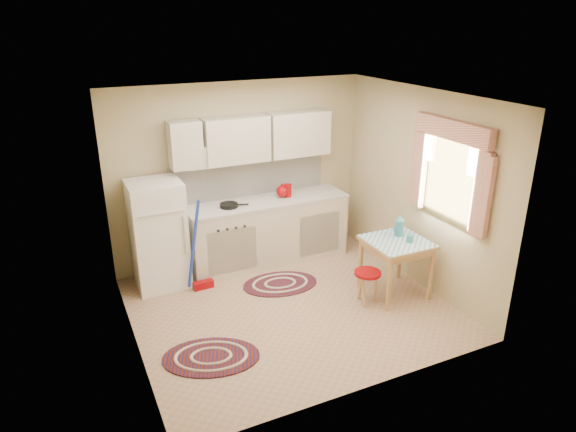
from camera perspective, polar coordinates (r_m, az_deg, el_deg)
The scene contains 14 objects.
room_shell at distance 5.89m, azimuth 0.61°, elevation 4.71°, with size 3.64×3.60×2.52m.
fridge at distance 6.70m, azimuth -14.21°, elevation -2.02°, with size 0.65×0.60×1.40m, color white.
broom at distance 6.51m, azimuth -9.67°, elevation -3.30°, with size 0.28×0.12×1.20m, color #1B39AE, non-canonical shape.
base_cabinets at distance 7.24m, azimuth -2.29°, elevation -1.78°, with size 2.25×0.60×0.88m, color beige.
countertop at distance 7.07m, azimuth -2.35°, elevation 1.65°, with size 2.27×0.62×0.04m, color beige.
frying_pan at distance 6.82m, azimuth -6.58°, elevation 1.18°, with size 0.24×0.24×0.05m, color black.
red_kettle at distance 7.12m, azimuth -0.66°, elevation 2.76°, with size 0.18×0.16×0.18m, color #95050A, non-canonical shape.
red_canister at distance 7.16m, azimuth -0.02°, elevation 2.77°, with size 0.10×0.10×0.16m, color #95050A.
table at distance 6.56m, azimuth 11.81°, elevation -5.61°, with size 0.72×0.72×0.72m, color tan.
stool at distance 6.36m, azimuth 8.75°, elevation -7.82°, with size 0.32×0.32×0.42m, color #95050A.
coffee_pot at distance 6.50m, azimuth 12.26°, elevation -1.04°, with size 0.14×0.12×0.28m, color teal, non-canonical shape.
mug at distance 6.38m, azimuth 13.41°, elevation -2.47°, with size 0.09×0.09×0.10m, color teal.
rug_center at distance 6.78m, azimuth -0.87°, elevation -7.54°, with size 0.99×0.66×0.02m, color #651C0B, non-canonical shape.
rug_left at distance 5.53m, azimuth -8.53°, elevation -15.23°, with size 1.01×0.67×0.02m, color #651C0B, non-canonical shape.
Camera 1 is at (-2.31, -4.84, 3.29)m, focal length 32.00 mm.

